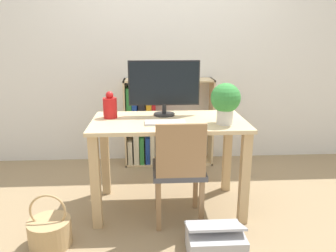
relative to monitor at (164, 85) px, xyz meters
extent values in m
plane|color=#997F5B|center=(0.03, -0.17, -1.04)|extent=(10.00, 10.00, 0.00)
cube|color=silver|center=(0.03, 1.03, 0.26)|extent=(8.00, 0.05, 2.60)
cube|color=#D8BC8C|center=(0.03, -0.17, -0.28)|extent=(1.25, 0.68, 0.03)
cube|color=tan|center=(-0.54, -0.46, -0.66)|extent=(0.07, 0.07, 0.75)
cube|color=tan|center=(0.60, -0.46, -0.66)|extent=(0.07, 0.07, 0.75)
cube|color=tan|center=(-0.54, 0.11, -0.66)|extent=(0.07, 0.07, 0.75)
cube|color=tan|center=(0.60, 0.11, -0.66)|extent=(0.07, 0.07, 0.75)
cylinder|color=#232326|center=(0.00, 0.00, -0.25)|extent=(0.18, 0.18, 0.02)
cylinder|color=#232326|center=(0.00, 0.00, -0.20)|extent=(0.04, 0.04, 0.08)
cube|color=#232326|center=(0.00, 0.00, 0.02)|extent=(0.60, 0.02, 0.38)
cube|color=black|center=(0.00, 0.00, 0.02)|extent=(0.58, 0.03, 0.35)
cube|color=#B2B2B7|center=(-0.01, -0.28, -0.25)|extent=(0.31, 0.14, 0.02)
cylinder|color=red|center=(-0.45, -0.06, -0.18)|extent=(0.11, 0.11, 0.17)
sphere|color=red|center=(-0.45, -0.06, -0.07)|extent=(0.06, 0.06, 0.06)
cylinder|color=silver|center=(0.45, -0.32, -0.20)|extent=(0.12, 0.12, 0.11)
sphere|color=#388C3D|center=(0.45, -0.32, -0.06)|extent=(0.23, 0.23, 0.23)
cube|color=#4C4C51|center=(0.09, -0.37, -0.61)|extent=(0.40, 0.40, 0.04)
cube|color=#9E754C|center=(0.09, -0.56, -0.39)|extent=(0.36, 0.03, 0.40)
cube|color=#9E754C|center=(-0.07, -0.54, -0.83)|extent=(0.04, 0.04, 0.41)
cube|color=#9E754C|center=(0.25, -0.54, -0.83)|extent=(0.04, 0.04, 0.41)
cube|color=#9E754C|center=(-0.07, -0.21, -0.83)|extent=(0.04, 0.04, 0.41)
cube|color=#9E754C|center=(0.25, -0.21, -0.83)|extent=(0.04, 0.04, 0.41)
cube|color=#D8BC8C|center=(-0.40, 0.86, -0.55)|extent=(0.02, 0.28, 0.97)
cube|color=#D8BC8C|center=(0.58, 0.86, -0.55)|extent=(0.02, 0.28, 0.97)
cube|color=#D8BC8C|center=(0.09, 0.86, -1.03)|extent=(0.99, 0.28, 0.02)
cube|color=#D8BC8C|center=(0.09, 0.86, -0.07)|extent=(0.99, 0.28, 0.02)
cube|color=#D8BC8C|center=(0.09, 0.86, -0.55)|extent=(0.96, 0.28, 0.02)
cube|color=beige|center=(-0.35, 0.86, -0.88)|extent=(0.05, 0.24, 0.27)
cube|color=beige|center=(-0.28, 0.86, -0.84)|extent=(0.06, 0.24, 0.37)
cube|color=#2D7F38|center=(-0.22, 0.86, -0.87)|extent=(0.05, 0.24, 0.30)
cube|color=navy|center=(-0.15, 0.86, -0.87)|extent=(0.05, 0.24, 0.30)
cube|color=beige|center=(-0.10, 0.86, -0.85)|extent=(0.05, 0.24, 0.35)
cube|color=#2D7F38|center=(-0.35, 0.86, -0.34)|extent=(0.06, 0.24, 0.39)
cube|color=navy|center=(-0.29, 0.86, -0.35)|extent=(0.06, 0.24, 0.39)
cube|color=black|center=(-0.21, 0.86, -0.34)|extent=(0.07, 0.24, 0.41)
cube|color=orange|center=(-0.13, 0.86, -0.35)|extent=(0.06, 0.24, 0.38)
cube|color=red|center=(-0.08, 0.86, -0.34)|extent=(0.04, 0.24, 0.40)
cylinder|color=tan|center=(-0.84, -0.66, -0.94)|extent=(0.30, 0.30, 0.19)
torus|color=tan|center=(-0.84, -0.66, -0.77)|extent=(0.25, 0.02, 0.25)
cube|color=#B2B2B7|center=(0.30, -0.86, -0.94)|extent=(0.37, 0.30, 0.18)
cube|color=#B2B2B7|center=(0.30, -0.80, -0.84)|extent=(0.38, 0.29, 0.12)
camera|label=1|loc=(-0.13, -2.74, 0.40)|focal=35.00mm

